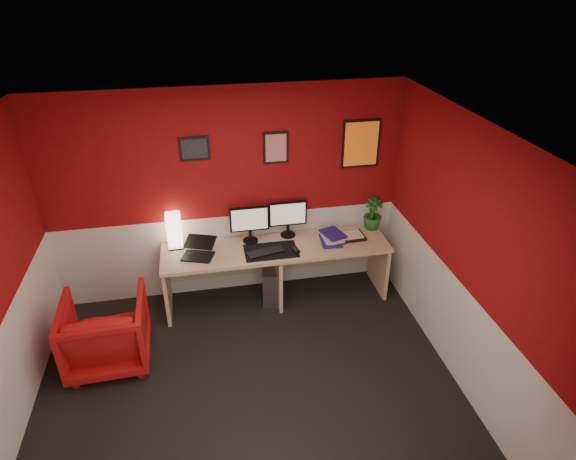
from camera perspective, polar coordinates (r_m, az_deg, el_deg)
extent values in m
cube|color=black|center=(4.92, -4.41, -18.39)|extent=(4.00, 3.50, 0.01)
cube|color=white|center=(3.50, -5.98, 10.35)|extent=(4.00, 3.50, 0.01)
cube|color=maroon|center=(5.59, -7.13, 3.90)|extent=(4.00, 0.01, 2.50)
cube|color=maroon|center=(4.67, 20.15, -3.36)|extent=(0.01, 3.50, 2.50)
cube|color=silver|center=(5.95, -6.69, -2.66)|extent=(4.00, 0.01, 1.00)
cube|color=silver|center=(4.86, -29.63, -15.52)|extent=(0.01, 3.50, 1.00)
cube|color=silver|center=(5.09, 18.65, -10.51)|extent=(0.01, 3.50, 1.00)
cube|color=tan|center=(5.78, -1.32, -5.06)|extent=(2.60, 0.65, 0.73)
cube|color=#FFE5B2|center=(5.63, -13.14, -0.18)|extent=(0.16, 0.16, 0.40)
cube|color=black|center=(5.43, -10.57, -2.15)|extent=(0.39, 0.33, 0.22)
cube|color=black|center=(5.57, -4.51, 1.27)|extent=(0.45, 0.06, 0.58)
cube|color=black|center=(5.67, 0.00, 1.92)|extent=(0.45, 0.06, 0.58)
cube|color=black|center=(5.50, -2.00, -2.46)|extent=(0.60, 0.38, 0.01)
cube|color=black|center=(5.46, -2.66, -2.60)|extent=(0.44, 0.24, 0.02)
cube|color=black|center=(5.48, 0.92, -2.37)|extent=(0.08, 0.11, 0.03)
imported|color=navy|center=(5.67, 3.87, -1.37)|extent=(0.25, 0.32, 0.03)
imported|color=silver|center=(5.68, 4.08, -0.97)|extent=(0.23, 0.31, 0.02)
imported|color=navy|center=(5.68, 4.34, -0.72)|extent=(0.30, 0.35, 0.03)
cube|color=black|center=(5.80, 7.17, -0.75)|extent=(0.36, 0.27, 0.03)
imported|color=#19591E|center=(5.96, 9.87, 1.91)|extent=(0.25, 0.25, 0.40)
cube|color=#99999E|center=(5.88, -1.97, -6.06)|extent=(0.27, 0.48, 0.45)
imported|color=red|center=(5.28, -20.47, -11.04)|extent=(0.81, 0.83, 0.74)
cube|color=black|center=(5.34, -10.87, 9.34)|extent=(0.32, 0.02, 0.26)
cube|color=red|center=(5.43, -1.43, 9.61)|extent=(0.28, 0.02, 0.36)
cube|color=orange|center=(5.67, 8.51, 9.95)|extent=(0.44, 0.02, 0.56)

